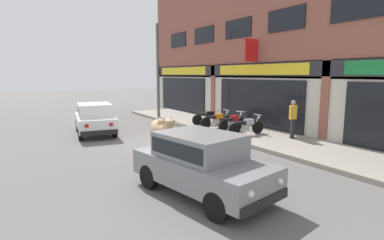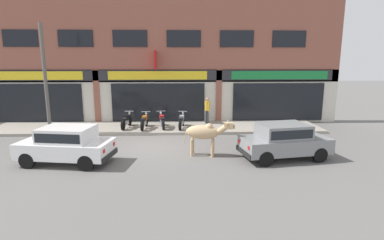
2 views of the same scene
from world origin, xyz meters
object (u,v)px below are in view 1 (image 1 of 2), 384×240
(motorcycle_0, at_px, (208,117))
(utility_pole, at_px, (158,71))
(pedestrian, at_px, (293,115))
(motorcycle_2, at_px, (232,122))
(cow, at_px, (160,130))
(car_0, at_px, (95,117))
(car_1, at_px, (201,161))
(motorcycle_1, at_px, (216,120))
(motorcycle_3, at_px, (246,126))

(motorcycle_0, relative_size, utility_pole, 0.32)
(pedestrian, bearing_deg, motorcycle_2, -159.42)
(cow, relative_size, car_0, 0.56)
(car_0, height_order, motorcycle_2, car_0)
(cow, xyz_separation_m, utility_pole, (-8.04, 3.85, 1.99))
(motorcycle_2, bearing_deg, cow, -66.70)
(pedestrian, bearing_deg, car_0, -132.63)
(motorcycle_2, bearing_deg, utility_pole, -170.71)
(car_1, height_order, motorcycle_2, car_1)
(motorcycle_1, xyz_separation_m, pedestrian, (3.70, 1.20, 0.60))
(motorcycle_0, height_order, pedestrian, pedestrian)
(motorcycle_3, bearing_deg, car_0, -129.45)
(car_1, relative_size, motorcycle_0, 2.09)
(car_0, distance_m, pedestrian, 8.95)
(motorcycle_1, bearing_deg, utility_pole, -170.95)
(car_1, distance_m, motorcycle_1, 8.11)
(motorcycle_0, height_order, utility_pole, utility_pole)
(car_1, distance_m, pedestrian, 6.85)
(motorcycle_2, relative_size, motorcycle_3, 1.00)
(motorcycle_0, distance_m, motorcycle_3, 3.17)
(utility_pole, bearing_deg, car_0, -60.53)
(car_1, xyz_separation_m, pedestrian, (-2.56, 6.35, 0.32))
(cow, bearing_deg, utility_pole, 154.39)
(motorcycle_3, relative_size, pedestrian, 1.13)
(cow, distance_m, car_0, 5.49)
(car_0, bearing_deg, motorcycle_3, 50.55)
(motorcycle_1, distance_m, utility_pole, 5.59)
(motorcycle_0, xyz_separation_m, motorcycle_3, (3.17, -0.16, 0.00))
(motorcycle_3, xyz_separation_m, pedestrian, (1.58, 1.14, 0.60))
(motorcycle_2, relative_size, pedestrian, 1.13)
(motorcycle_0, relative_size, motorcycle_3, 1.00)
(motorcycle_1, bearing_deg, motorcycle_3, 1.63)
(car_1, relative_size, pedestrian, 2.37)
(cow, relative_size, utility_pole, 0.37)
(cow, bearing_deg, motorcycle_2, 113.30)
(car_0, relative_size, car_1, 1.00)
(car_0, xyz_separation_m, motorcycle_1, (2.36, 5.38, -0.27))
(motorcycle_1, bearing_deg, motorcycle_0, 168.27)
(car_0, xyz_separation_m, pedestrian, (6.06, 6.58, 0.32))
(motorcycle_3, distance_m, pedestrian, 2.03)
(car_1, bearing_deg, motorcycle_2, 134.54)
(utility_pole, bearing_deg, pedestrian, 12.93)
(car_1, xyz_separation_m, motorcycle_1, (-6.26, 5.15, -0.27))
(motorcycle_0, bearing_deg, cow, -49.65)
(motorcycle_0, bearing_deg, pedestrian, 11.67)
(motorcycle_2, bearing_deg, motorcycle_3, -6.37)
(motorcycle_0, bearing_deg, car_0, -103.20)
(motorcycle_2, height_order, utility_pole, utility_pole)
(motorcycle_2, bearing_deg, pedestrian, 20.58)
(pedestrian, relative_size, utility_pole, 0.28)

